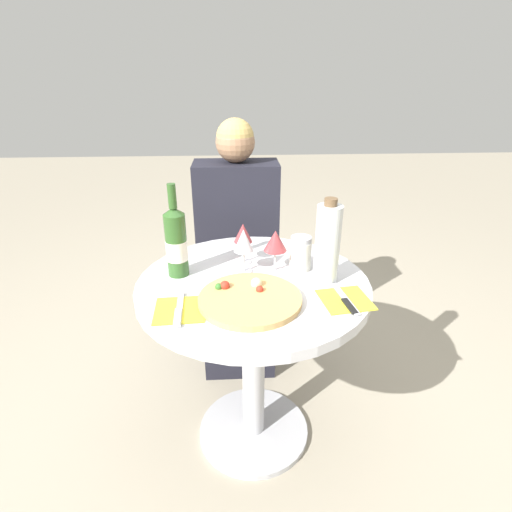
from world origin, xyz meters
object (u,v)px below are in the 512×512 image
object	(u,v)px
chair_behind_diner	(238,264)
seated_diner	(238,262)
dining_table	(253,322)
tall_carafe	(327,244)
wine_bottle	(176,242)
pizza_large	(250,299)

from	to	relation	value
chair_behind_diner	seated_diner	bearing A→B (deg)	90.00
dining_table	seated_diner	xyz separation A→B (m)	(-0.05, 0.56, -0.02)
dining_table	tall_carafe	world-z (taller)	tall_carafe
chair_behind_diner	wine_bottle	bearing A→B (deg)	71.62
wine_bottle	tall_carafe	bearing A→B (deg)	-8.25
dining_table	pizza_large	size ratio (longest dim) A/B	2.47
dining_table	pizza_large	world-z (taller)	pizza_large
chair_behind_diner	pizza_large	size ratio (longest dim) A/B	2.72
dining_table	wine_bottle	distance (m)	0.40
dining_table	wine_bottle	xyz separation A→B (m)	(-0.26, 0.06, 0.30)
chair_behind_diner	wine_bottle	xyz separation A→B (m)	(-0.21, -0.64, 0.40)
dining_table	chair_behind_diner	xyz separation A→B (m)	(-0.05, 0.70, -0.11)
tall_carafe	dining_table	bearing A→B (deg)	177.63
dining_table	chair_behind_diner	bearing A→B (deg)	93.97
chair_behind_diner	seated_diner	world-z (taller)	seated_diner
pizza_large	tall_carafe	bearing A→B (deg)	25.64
chair_behind_diner	tall_carafe	distance (m)	0.88
wine_bottle	tall_carafe	size ratio (longest dim) A/B	1.12
seated_diner	tall_carafe	world-z (taller)	seated_diner
dining_table	pizza_large	xyz separation A→B (m)	(-0.02, -0.14, 0.18)
dining_table	seated_diner	bearing A→B (deg)	94.95
seated_diner	wine_bottle	distance (m)	0.63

